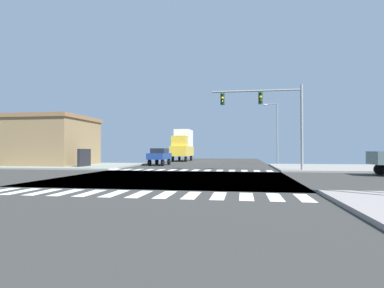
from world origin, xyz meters
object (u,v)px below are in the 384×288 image
object	(u,v)px
traffic_signal_mast	(266,108)
bank_building	(29,141)
street_lamp	(275,127)
sedan_leading_3	(160,155)
box_truck_queued_1	(183,144)

from	to	relation	value
traffic_signal_mast	bank_building	world-z (taller)	traffic_signal_mast
street_lamp	bank_building	world-z (taller)	street_lamp
traffic_signal_mast	sedan_leading_3	distance (m)	14.47
traffic_signal_mast	box_truck_queued_1	world-z (taller)	traffic_signal_mast
box_truck_queued_1	sedan_leading_3	bearing A→B (deg)	90.00
box_truck_queued_1	sedan_leading_3	xyz separation A→B (m)	(0.00, -13.69, -1.45)
street_lamp	box_truck_queued_1	bearing A→B (deg)	143.91
bank_building	sedan_leading_3	bearing A→B (deg)	12.62
street_lamp	box_truck_queued_1	world-z (taller)	street_lamp
traffic_signal_mast	street_lamp	xyz separation A→B (m)	(1.92, 12.84, -0.67)
traffic_signal_mast	street_lamp	distance (m)	13.00
traffic_signal_mast	box_truck_queued_1	size ratio (longest dim) A/B	0.99
sedan_leading_3	box_truck_queued_1	bearing A→B (deg)	-90.00
bank_building	sedan_leading_3	size ratio (longest dim) A/B	3.40
traffic_signal_mast	sedan_leading_3	size ratio (longest dim) A/B	1.65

